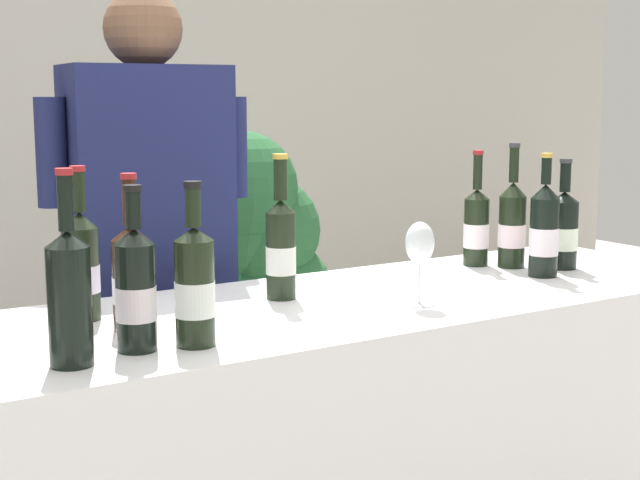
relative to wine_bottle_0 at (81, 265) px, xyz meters
The scene contains 13 objects.
wine_bottle_0 is the anchor object (origin of this frame).
wine_bottle_1 1.22m from the wine_bottle_0, ahead, with size 0.08×0.08×0.33m.
wine_bottle_2 1.16m from the wine_bottle_0, ahead, with size 0.07×0.07×0.33m.
wine_bottle_3 0.34m from the wine_bottle_0, 69.80° to the right, with size 0.08×0.08×0.32m.
wine_bottle_4 1.22m from the wine_bottle_0, ahead, with size 0.08×0.08×0.35m.
wine_bottle_5 0.47m from the wine_bottle_0, ahead, with size 0.07×0.07×0.35m.
wine_bottle_6 0.16m from the wine_bottle_0, 67.24° to the right, with size 0.08×0.08×0.33m.
wine_bottle_8 1.34m from the wine_bottle_0, ahead, with size 0.08×0.08×0.31m.
wine_bottle_9 0.30m from the wine_bottle_0, 88.22° to the right, with size 0.08×0.08×0.32m.
wine_bottle_11 0.35m from the wine_bottle_0, 111.16° to the right, with size 0.08×0.08×0.36m.
wine_glass 0.76m from the wine_bottle_0, 21.37° to the right, with size 0.08×0.08×0.20m.
person_server 0.60m from the wine_bottle_0, 53.52° to the left, with size 0.59×0.27×1.67m.
potted_shrub 1.56m from the wine_bottle_0, 48.58° to the left, with size 0.61×0.58×1.27m.
Camera 1 is at (-1.00, -1.79, 1.39)m, focal length 51.73 mm.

